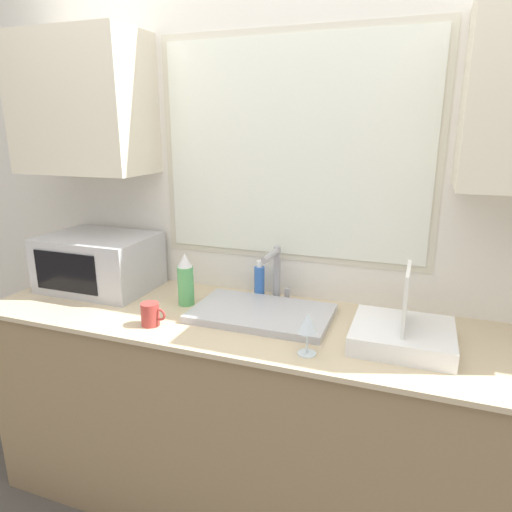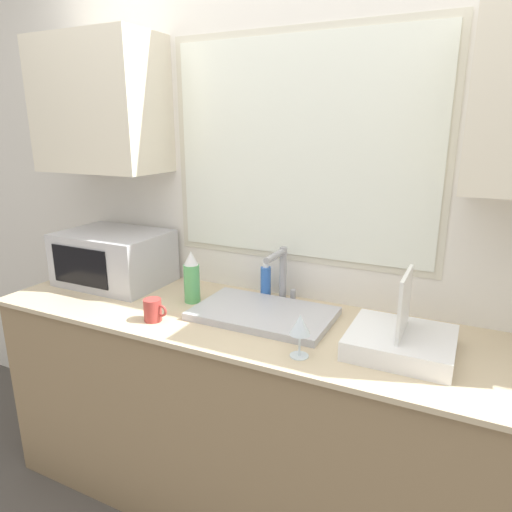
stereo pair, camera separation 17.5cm
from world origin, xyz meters
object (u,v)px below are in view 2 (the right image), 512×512
object	(u,v)px
dish_rack	(401,340)
wine_glass	(300,326)
faucet	(281,271)
soap_bottle	(266,282)
microwave	(114,258)
spray_bottle	(192,278)
mug_near_sink	(153,310)

from	to	relation	value
dish_rack	wine_glass	world-z (taller)	dish_rack
faucet	soap_bottle	world-z (taller)	faucet
microwave	soap_bottle	xyz separation A→B (m)	(0.77, 0.13, -0.05)
faucet	wine_glass	bearing A→B (deg)	-59.68
soap_bottle	spray_bottle	bearing A→B (deg)	-146.50
spray_bottle	mug_near_sink	bearing A→B (deg)	-95.82
spray_bottle	soap_bottle	world-z (taller)	spray_bottle
soap_bottle	wine_glass	world-z (taller)	soap_bottle
microwave	soap_bottle	bearing A→B (deg)	9.60
spray_bottle	wine_glass	distance (m)	0.67
soap_bottle	mug_near_sink	size ratio (longest dim) A/B	1.68
mug_near_sink	wine_glass	bearing A→B (deg)	-1.82
dish_rack	wine_glass	size ratio (longest dim) A/B	2.30
dish_rack	mug_near_sink	world-z (taller)	dish_rack
faucet	microwave	distance (m)	0.87
microwave	dish_rack	world-z (taller)	dish_rack
faucet	mug_near_sink	world-z (taller)	faucet
faucet	dish_rack	distance (m)	0.61
mug_near_sink	wine_glass	distance (m)	0.64
spray_bottle	mug_near_sink	distance (m)	0.26
microwave	soap_bottle	size ratio (longest dim) A/B	2.88
microwave	soap_bottle	world-z (taller)	microwave
dish_rack	mug_near_sink	xyz separation A→B (m)	(-0.94, -0.17, 0.00)
faucet	microwave	xyz separation A→B (m)	(-0.86, -0.11, -0.02)
mug_near_sink	wine_glass	size ratio (longest dim) A/B	0.69
faucet	soap_bottle	xyz separation A→B (m)	(-0.09, 0.02, -0.07)
faucet	soap_bottle	bearing A→B (deg)	165.93
dish_rack	spray_bottle	world-z (taller)	dish_rack
spray_bottle	mug_near_sink	xyz separation A→B (m)	(-0.02, -0.25, -0.07)
faucet	spray_bottle	distance (m)	0.40
spray_bottle	wine_glass	size ratio (longest dim) A/B	1.52
soap_bottle	mug_near_sink	world-z (taller)	soap_bottle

